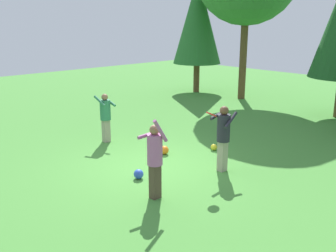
# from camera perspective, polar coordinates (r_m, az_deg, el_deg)

# --- Properties ---
(ground_plane) EXTENTS (40.00, 40.00, 0.00)m
(ground_plane) POSITION_cam_1_polar(r_m,az_deg,el_deg) (10.64, -2.58, -5.96)
(ground_plane) COLOR #478C38
(person_thrower) EXTENTS (0.51, 0.60, 1.88)m
(person_thrower) POSITION_cam_1_polar(r_m,az_deg,el_deg) (8.49, -1.95, -4.28)
(person_thrower) COLOR #4C382D
(person_thrower) RESTS_ON ground_plane
(person_catcher) EXTENTS (0.58, 0.67, 1.75)m
(person_catcher) POSITION_cam_1_polar(r_m,az_deg,el_deg) (10.12, 8.12, -1.01)
(person_catcher) COLOR gray
(person_catcher) RESTS_ON ground_plane
(person_bystander) EXTENTS (0.56, 0.50, 1.59)m
(person_bystander) POSITION_cam_1_polar(r_m,az_deg,el_deg) (12.64, -9.17, 1.79)
(person_bystander) COLOR gray
(person_bystander) RESTS_ON ground_plane
(frisbee) EXTENTS (0.32, 0.31, 0.15)m
(frisbee) POSITION_cam_1_polar(r_m,az_deg,el_deg) (9.42, 6.39, 1.71)
(frisbee) COLOR red
(ball_blue) EXTENTS (0.25, 0.25, 0.25)m
(ball_blue) POSITION_cam_1_polar(r_m,az_deg,el_deg) (9.84, -4.33, -7.05)
(ball_blue) COLOR blue
(ball_blue) RESTS_ON ground_plane
(ball_orange) EXTENTS (0.26, 0.26, 0.26)m
(ball_orange) POSITION_cam_1_polar(r_m,az_deg,el_deg) (11.52, -0.54, -3.56)
(ball_orange) COLOR orange
(ball_orange) RESTS_ON ground_plane
(ball_yellow) EXTENTS (0.19, 0.19, 0.19)m
(ball_yellow) POSITION_cam_1_polar(r_m,az_deg,el_deg) (11.96, 6.75, -3.10)
(ball_yellow) COLOR yellow
(ball_yellow) RESTS_ON ground_plane
(tree_far_left) EXTENTS (2.55, 2.55, 6.10)m
(tree_far_left) POSITION_cam_1_polar(r_m,az_deg,el_deg) (21.24, 4.36, 15.21)
(tree_far_left) COLOR brown
(tree_far_left) RESTS_ON ground_plane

